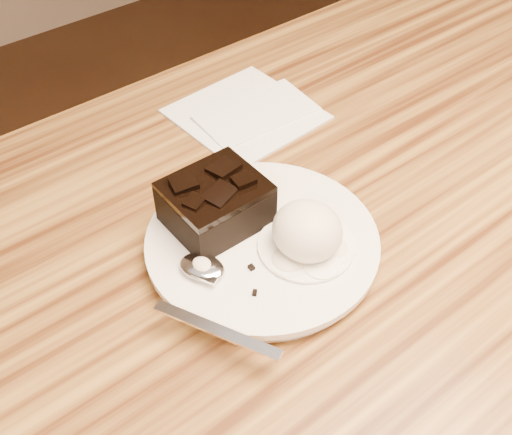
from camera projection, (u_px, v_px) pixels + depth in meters
dining_table at (321, 426)px, 0.91m from camera, size 1.20×0.80×0.75m
plate at (262, 245)px, 0.64m from camera, size 0.23×0.23×0.02m
brownie at (216, 206)px, 0.63m from camera, size 0.09×0.08×0.04m
ice_cream_scoop at (307, 231)px, 0.61m from camera, size 0.07×0.07×0.06m
melt_puddle at (306, 246)px, 0.62m from camera, size 0.10×0.10×0.00m
spoon at (202, 268)px, 0.60m from camera, size 0.11×0.18×0.01m
napkin at (246, 113)px, 0.81m from camera, size 0.17×0.17×0.01m
crumb_a at (251, 267)px, 0.60m from camera, size 0.01×0.01×0.00m
crumb_b at (292, 273)px, 0.60m from camera, size 0.01×0.01×0.00m
crumb_c at (255, 293)px, 0.58m from camera, size 0.01×0.01×0.00m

